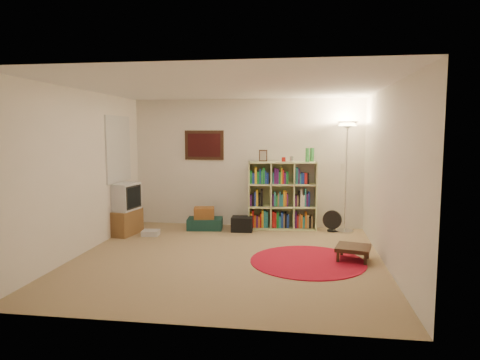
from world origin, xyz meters
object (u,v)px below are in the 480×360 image
object	(u,v)px
bookshelf	(281,196)
side_table	(353,248)
suitcase	(205,224)
floor_fan	(332,221)
floor_lamp	(347,141)
tv_stand	(123,210)

from	to	relation	value
bookshelf	side_table	world-z (taller)	bookshelf
suitcase	floor_fan	bearing A→B (deg)	-3.98
bookshelf	suitcase	size ratio (longest dim) A/B	2.20
suitcase	side_table	xyz separation A→B (m)	(2.58, -1.69, 0.07)
floor_fan	floor_lamp	bearing A→B (deg)	12.58
side_table	floor_lamp	bearing A→B (deg)	88.18
bookshelf	floor_lamp	size ratio (longest dim) A/B	0.76
floor_fan	side_table	xyz separation A→B (m)	(0.17, -1.82, -0.02)
floor_fan	tv_stand	bearing A→B (deg)	-158.45
tv_stand	side_table	distance (m)	4.11
floor_fan	tv_stand	distance (m)	3.87
floor_lamp	floor_fan	bearing A→B (deg)	-177.93
floor_fan	side_table	distance (m)	1.83
bookshelf	side_table	size ratio (longest dim) A/B	2.75
tv_stand	suitcase	world-z (taller)	tv_stand
tv_stand	suitcase	bearing A→B (deg)	33.56
bookshelf	floor_lamp	xyz separation A→B (m)	(1.19, -0.12, 1.07)
floor_lamp	side_table	xyz separation A→B (m)	(-0.06, -1.83, -1.52)
floor_fan	suitcase	size ratio (longest dim) A/B	0.57
floor_lamp	side_table	bearing A→B (deg)	-91.82
bookshelf	suitcase	bearing A→B (deg)	-175.06
side_table	bookshelf	bearing A→B (deg)	120.35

